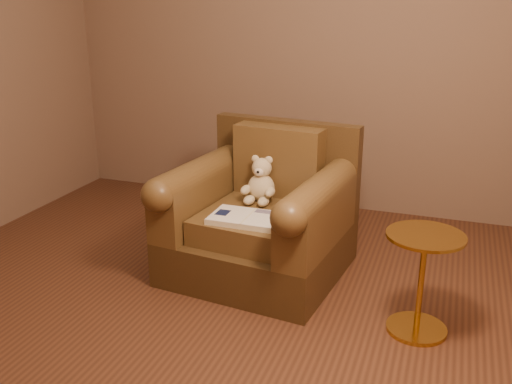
% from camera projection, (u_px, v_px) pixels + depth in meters
% --- Properties ---
extents(floor, '(4.00, 4.00, 0.00)m').
position_uv_depth(floor, '(199.00, 316.00, 3.16)').
color(floor, '#522E1C').
rests_on(floor, ground).
extents(armchair, '(1.12, 1.07, 0.91)m').
position_uv_depth(armchair, '(262.00, 218.00, 3.61)').
color(armchair, '#422D16').
rests_on(armchair, floor).
extents(teddy_bear, '(0.22, 0.24, 0.30)m').
position_uv_depth(teddy_bear, '(261.00, 184.00, 3.64)').
color(teddy_bear, beige).
rests_on(teddy_bear, armchair).
extents(guidebook, '(0.45, 0.27, 0.04)m').
position_uv_depth(guidebook, '(248.00, 219.00, 3.33)').
color(guidebook, beige).
rests_on(guidebook, armchair).
extents(side_table, '(0.40, 0.40, 0.56)m').
position_uv_depth(side_table, '(421.00, 280.00, 2.93)').
color(side_table, gold).
rests_on(side_table, floor).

